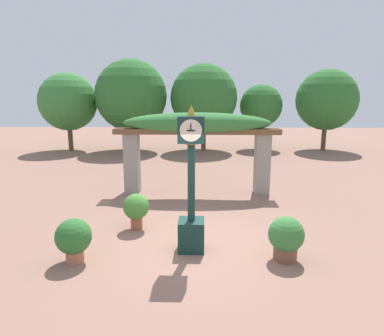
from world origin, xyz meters
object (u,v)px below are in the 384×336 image
Objects in this scene: potted_plant_far_left at (74,238)px; potted_plant_near_left at (286,237)px; pedestal_clock at (191,188)px; potted_plant_near_right at (136,208)px.

potted_plant_near_left is at bearing 3.02° from potted_plant_far_left.
potted_plant_near_left is (1.89, -0.41, -0.87)m from pedestal_clock.
pedestal_clock is at bearing 15.44° from potted_plant_far_left.
potted_plant_near_left reaches higher than potted_plant_far_left.
potted_plant_far_left is at bearing -176.98° from potted_plant_near_left.
pedestal_clock reaches higher than potted_plant_near_left.
potted_plant_near_right reaches higher than potted_plant_near_left.
potted_plant_far_left is (-2.28, -0.63, -0.85)m from pedestal_clock.
potted_plant_near_right is 1.01× the size of potted_plant_far_left.
potted_plant_near_right is at bearing 62.99° from potted_plant_far_left.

